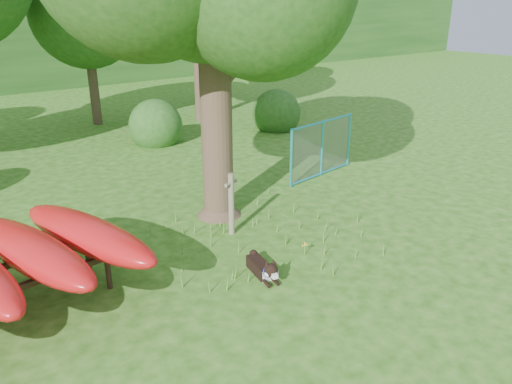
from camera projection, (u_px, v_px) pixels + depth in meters
ground at (287, 263)px, 9.28m from camera, size 80.00×80.00×0.00m
wooden_post at (231, 202)px, 10.19m from camera, size 0.36×0.18×1.32m
kayak_rack at (0, 261)px, 7.49m from camera, size 4.16×3.69×1.19m
husky_dog at (264, 269)px, 8.75m from camera, size 0.43×1.03×0.47m
fence_section at (322, 148)px, 13.63m from camera, size 2.64×0.43×2.59m
wildflower_clump at (305, 246)px, 9.48m from camera, size 0.12×0.11×0.25m
bg_tree_c at (85, 13)px, 18.21m from camera, size 4.00×4.00×6.12m
shrub_right at (276, 129)px, 18.89m from camera, size 1.80×1.80×1.80m
shrub_mid at (157, 143)px, 17.04m from camera, size 1.80×1.80×1.80m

